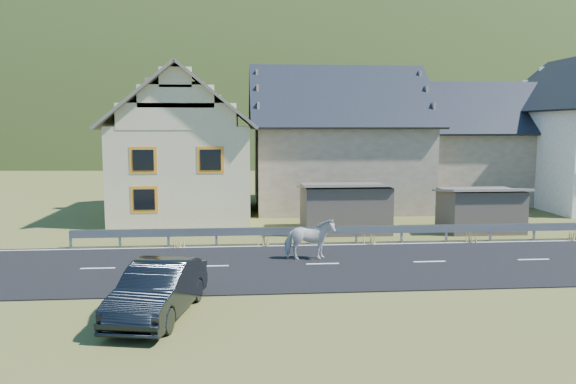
{
  "coord_description": "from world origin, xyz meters",
  "views": [
    {
      "loc": [
        -6.89,
        -19.79,
        5.04
      ],
      "look_at": [
        -5.03,
        2.85,
        2.35
      ],
      "focal_mm": 35.0,
      "sensor_mm": 36.0,
      "label": 1
    }
  ],
  "objects": [
    {
      "name": "horse",
      "position": [
        -4.4,
        0.69,
        0.82
      ],
      "size": [
        0.93,
        1.88,
        1.55
      ],
      "primitive_type": "imported",
      "rotation": [
        0.0,
        0.0,
        1.62
      ],
      "color": "silver",
      "rests_on": "road"
    },
    {
      "name": "shed_left",
      "position": [
        -2.0,
        6.5,
        1.1
      ],
      "size": [
        4.3,
        3.3,
        2.4
      ],
      "primitive_type": "cube",
      "color": "brown",
      "rests_on": "ground"
    },
    {
      "name": "car",
      "position": [
        -9.13,
        -5.11,
        0.72
      ],
      "size": [
        2.36,
        4.59,
        1.44
      ],
      "primitive_type": "imported",
      "rotation": [
        0.0,
        0.0,
        -0.2
      ],
      "color": "black",
      "rests_on": "ground"
    },
    {
      "name": "house_cream",
      "position": [
        -10.0,
        12.0,
        4.36
      ],
      "size": [
        7.8,
        9.8,
        8.3
      ],
      "color": "beige",
      "rests_on": "ground"
    },
    {
      "name": "shed_right",
      "position": [
        4.5,
        6.0,
        1.0
      ],
      "size": [
        3.8,
        2.9,
        2.2
      ],
      "primitive_type": "cube",
      "color": "brown",
      "rests_on": "ground"
    },
    {
      "name": "house_stone_b",
      "position": [
        9.0,
        17.0,
        4.24
      ],
      "size": [
        9.8,
        8.8,
        8.1
      ],
      "color": "#9F917C",
      "rests_on": "ground"
    },
    {
      "name": "conifer_patch",
      "position": [
        -55.0,
        110.0,
        6.0
      ],
      "size": [
        76.0,
        50.0,
        28.0
      ],
      "primitive_type": "ellipsoid",
      "color": "black",
      "rests_on": "ground"
    },
    {
      "name": "guardrail",
      "position": [
        -0.0,
        3.68,
        0.56
      ],
      "size": [
        28.1,
        0.09,
        0.75
      ],
      "color": "#93969B",
      "rests_on": "ground"
    },
    {
      "name": "road",
      "position": [
        0.0,
        0.0,
        0.02
      ],
      "size": [
        60.0,
        7.0,
        0.04
      ],
      "primitive_type": "cube",
      "color": "black",
      "rests_on": "ground"
    },
    {
      "name": "lane_markings",
      "position": [
        0.0,
        0.0,
        0.04
      ],
      "size": [
        60.0,
        6.6,
        0.01
      ],
      "primitive_type": "cube",
      "color": "silver",
      "rests_on": "road"
    },
    {
      "name": "mountain",
      "position": [
        5.0,
        180.0,
        -20.0
      ],
      "size": [
        440.0,
        280.0,
        260.0
      ],
      "primitive_type": "ellipsoid",
      "color": "#1C3111",
      "rests_on": "ground"
    },
    {
      "name": "house_stone_a",
      "position": [
        -1.0,
        15.0,
        4.63
      ],
      "size": [
        10.8,
        9.8,
        8.9
      ],
      "color": "#9F917C",
      "rests_on": "ground"
    },
    {
      "name": "ground",
      "position": [
        0.0,
        0.0,
        0.0
      ],
      "size": [
        160.0,
        160.0,
        0.0
      ],
      "primitive_type": "plane",
      "color": "#4A521F",
      "rests_on": "ground"
    }
  ]
}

